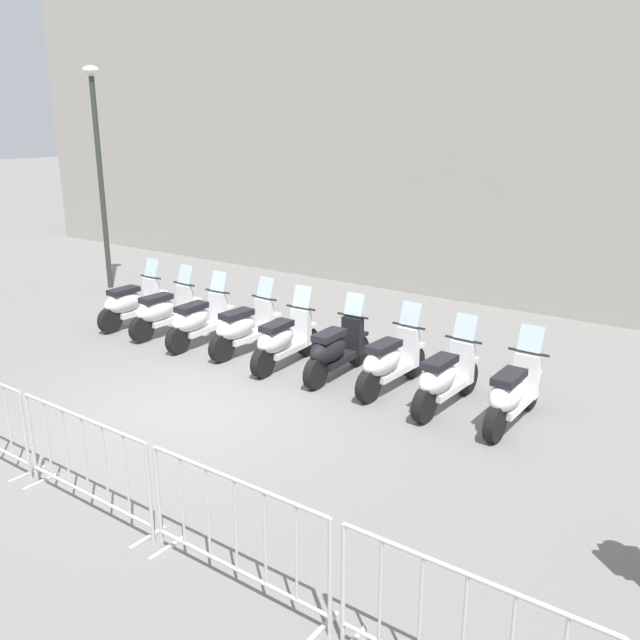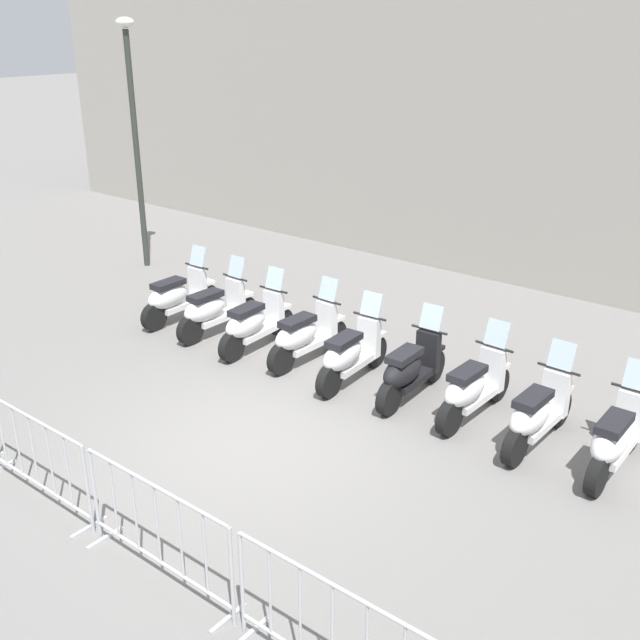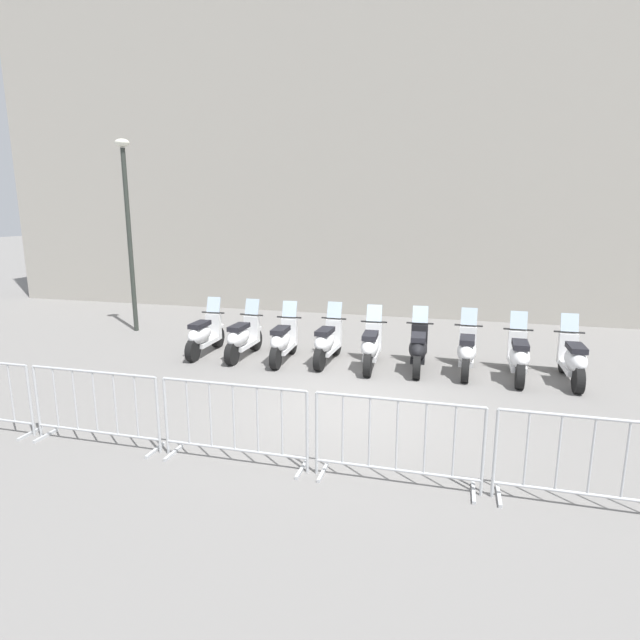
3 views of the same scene
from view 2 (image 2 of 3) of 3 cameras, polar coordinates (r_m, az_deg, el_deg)
The scene contains 14 objects.
ground_plane at distance 9.60m, azimuth -5.11°, elevation -9.17°, with size 120.00×120.00×0.00m, color slate.
motorcycle_0 at distance 13.24m, azimuth -10.94°, elevation 1.78°, with size 0.56×1.72×1.24m.
motorcycle_1 at distance 12.56m, azimuth -8.15°, elevation 0.83°, with size 0.56×1.72×1.24m.
motorcycle_2 at distance 11.90m, azimuth -5.11°, elevation -0.27°, with size 0.56×1.72×1.24m.
motorcycle_3 at distance 11.41m, azimuth -1.17°, elevation -1.18°, with size 0.56×1.72×1.24m.
motorcycle_4 at distance 10.78m, azimuth 2.33°, elevation -2.65°, with size 0.56×1.73×1.24m.
motorcycle_5 at distance 10.39m, azimuth 6.91°, elevation -3.80°, with size 0.56×1.72×1.24m.
motorcycle_6 at distance 10.02m, azimuth 11.62°, elevation -5.15°, with size 0.56×1.72×1.24m.
motorcycle_7 at distance 9.59m, azimuth 16.32°, elevation -6.95°, with size 0.56×1.72×1.24m.
motorcycle_8 at distance 9.36m, azimuth 21.76°, elevation -8.48°, with size 0.56×1.72×1.24m.
barrier_segment_2 at distance 8.81m, azimuth -21.08°, elevation -9.87°, with size 1.97×0.44×1.07m.
barrier_segment_3 at distance 7.36m, azimuth -12.34°, elevation -15.69°, with size 1.97×0.44×1.07m.
barrier_segment_4 at distance 6.26m, azimuth 0.93°, elevation -23.26°, with size 1.97×0.44×1.07m.
street_lamp at distance 15.94m, azimuth -14.11°, elevation 14.70°, with size 0.36×0.36×5.00m.
Camera 2 is at (5.73, -5.87, 4.98)m, focal length 41.67 mm.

